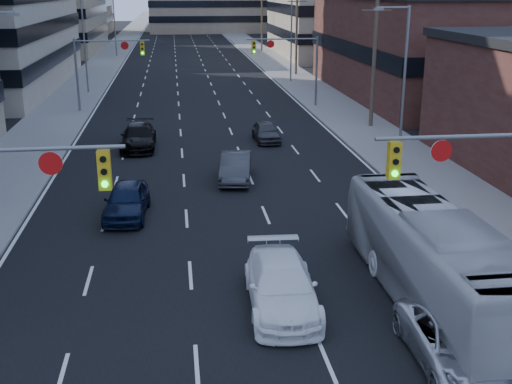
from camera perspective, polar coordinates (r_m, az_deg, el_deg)
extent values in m
cube|color=black|center=(139.62, -6.54, 13.55)|extent=(18.00, 300.00, 0.02)
cube|color=slate|center=(139.92, -11.38, 13.36)|extent=(5.00, 300.00, 0.15)
cube|color=slate|center=(140.26, -1.71, 13.70)|extent=(5.00, 300.00, 0.15)
cube|color=gray|center=(111.44, -19.33, 15.80)|extent=(20.00, 30.00, 16.00)
cube|color=#472119|center=(64.98, 16.87, 12.21)|extent=(20.00, 30.00, 9.00)
cube|color=gray|center=(101.00, 8.66, 15.88)|extent=(22.00, 28.00, 14.00)
cube|color=gray|center=(143.42, 6.78, 16.04)|extent=(22.00, 22.00, 12.00)
cylinder|color=slate|center=(18.33, -21.73, 3.48)|extent=(6.50, 0.12, 0.12)
cube|color=gold|center=(18.01, -13.32, 1.90)|extent=(0.35, 0.28, 1.10)
cylinder|color=black|center=(17.77, -13.45, 2.85)|extent=(0.18, 0.06, 0.18)
cylinder|color=black|center=(17.86, -13.37, 1.76)|extent=(0.18, 0.06, 0.18)
cylinder|color=#0CE526|center=(17.95, -13.29, 0.69)|extent=(0.18, 0.06, 0.18)
cylinder|color=white|center=(18.12, -17.79, 2.44)|extent=(0.64, 0.06, 0.64)
cylinder|color=slate|center=(19.83, 19.56, 4.72)|extent=(6.50, 0.12, 0.12)
cube|color=gold|center=(18.95, 12.16, 2.76)|extent=(0.35, 0.28, 1.10)
cylinder|color=black|center=(18.71, 12.39, 3.67)|extent=(0.18, 0.06, 0.18)
cylinder|color=black|center=(18.80, 12.32, 2.63)|extent=(0.18, 0.06, 0.18)
cylinder|color=#0CE526|center=(18.89, 12.25, 1.61)|extent=(0.18, 0.06, 0.18)
cylinder|color=white|center=(19.36, 16.16, 3.54)|extent=(0.64, 0.06, 0.64)
cylinder|color=slate|center=(55.26, -15.63, 9.90)|extent=(0.18, 0.18, 6.00)
cylinder|color=slate|center=(54.63, -12.69, 12.99)|extent=(6.00, 0.12, 0.12)
cube|color=gold|center=(54.52, -10.07, 12.45)|extent=(0.35, 0.28, 1.10)
cylinder|color=black|center=(54.33, -10.10, 12.80)|extent=(0.18, 0.06, 0.18)
cylinder|color=black|center=(54.36, -10.08, 12.43)|extent=(0.18, 0.06, 0.18)
cylinder|color=#0CE526|center=(54.39, -10.06, 12.07)|extent=(0.18, 0.06, 0.18)
cylinder|color=white|center=(54.55, -11.59, 12.63)|extent=(0.64, 0.06, 0.64)
cylinder|color=slate|center=(56.02, 5.39, 10.56)|extent=(0.18, 0.18, 6.00)
cylinder|color=slate|center=(55.17, 2.35, 13.43)|extent=(6.00, 0.12, 0.12)
cube|color=gold|center=(54.87, -0.20, 12.74)|extent=(0.35, 0.28, 1.10)
cylinder|color=black|center=(54.69, -0.17, 13.10)|extent=(0.18, 0.06, 0.18)
cylinder|color=black|center=(54.72, -0.17, 12.73)|extent=(0.18, 0.06, 0.18)
cylinder|color=#0CE526|center=(54.75, -0.17, 12.37)|extent=(0.18, 0.06, 0.18)
cylinder|color=white|center=(55.01, 1.29, 13.01)|extent=(0.64, 0.06, 0.64)
cylinder|color=#4C3D2D|center=(47.67, 10.50, 12.13)|extent=(0.28, 0.28, 11.00)
cube|color=#4C3D2D|center=(47.49, 10.70, 15.61)|extent=(2.20, 0.10, 0.10)
cylinder|color=#4C3D2D|center=(76.73, 3.63, 14.39)|extent=(0.28, 0.28, 11.00)
cube|color=#4C3D2D|center=(76.62, 3.68, 16.56)|extent=(2.20, 0.10, 0.10)
cylinder|color=#4C3D2D|center=(106.31, 0.52, 15.35)|extent=(0.28, 0.28, 11.00)
cube|color=slate|center=(30.03, -20.80, 14.54)|extent=(0.50, 0.22, 0.14)
cylinder|color=slate|center=(65.02, -14.98, 12.37)|extent=(0.16, 0.16, 9.00)
cube|color=slate|center=(64.61, -13.75, 16.28)|extent=(0.50, 0.22, 0.14)
cylinder|color=slate|center=(99.75, -12.44, 14.22)|extent=(0.16, 0.16, 9.00)
cylinder|color=slate|center=(36.90, 12.98, 8.84)|extent=(0.16, 0.16, 9.00)
cylinder|color=slate|center=(36.21, 12.09, 15.75)|extent=(1.80, 0.10, 0.10)
cube|color=slate|center=(35.97, 10.83, 15.68)|extent=(0.50, 0.22, 0.14)
cylinder|color=slate|center=(70.60, 3.15, 13.30)|extent=(0.16, 0.16, 9.00)
imported|color=white|center=(20.84, 2.28, -8.31)|extent=(2.37, 5.38, 1.54)
imported|color=silver|center=(18.72, 17.27, -12.75)|extent=(2.37, 4.89, 1.34)
imported|color=#BCBCBC|center=(21.62, 15.50, -5.67)|extent=(2.73, 11.27, 3.13)
imported|color=black|center=(29.45, -11.42, -0.73)|extent=(2.11, 4.62, 1.54)
imported|color=#373739|center=(34.37, -1.82, 2.23)|extent=(2.17, 4.65, 1.48)
imported|color=black|center=(41.97, -10.41, 4.84)|extent=(2.20, 5.30, 1.53)
imported|color=#343437|center=(43.32, 0.89, 5.41)|extent=(1.69, 3.99, 1.35)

